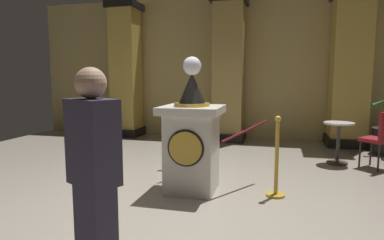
{
  "coord_description": "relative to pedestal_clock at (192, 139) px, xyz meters",
  "views": [
    {
      "loc": [
        1.13,
        -4.07,
        1.51
      ],
      "look_at": [
        0.06,
        0.15,
        0.96
      ],
      "focal_mm": 31.31,
      "sensor_mm": 36.0,
      "label": 1
    }
  ],
  "objects": [
    {
      "name": "pedestal_clock",
      "position": [
        0.0,
        0.0,
        0.0
      ],
      "size": [
        0.79,
        0.79,
        1.78
      ],
      "color": "silver",
      "rests_on": "ground_plane"
    },
    {
      "name": "ground_plane",
      "position": [
        -0.06,
        -0.14,
        -0.7
      ],
      "size": [
        10.41,
        10.41,
        0.0
      ],
      "primitive_type": "plane",
      "color": "#9E9384"
    },
    {
      "name": "bystander_guest",
      "position": [
        -0.13,
        -2.22,
        0.13
      ],
      "size": [
        0.42,
        0.36,
        1.58
      ],
      "color": "#383347",
      "rests_on": "ground_plane"
    },
    {
      "name": "velvet_rope",
      "position": [
        0.26,
        0.58,
        0.09
      ],
      "size": [
        1.39,
        1.38,
        0.22
      ],
      "color": "#591419"
    },
    {
      "name": "column_right",
      "position": [
        2.6,
        3.78,
        0.97
      ],
      "size": [
        0.9,
        0.9,
        3.37
      ],
      "color": "black",
      "rests_on": "ground_plane"
    },
    {
      "name": "column_left",
      "position": [
        -2.71,
        3.78,
        0.97
      ],
      "size": [
        0.77,
        0.77,
        3.37
      ],
      "color": "black",
      "rests_on": "ground_plane"
    },
    {
      "name": "column_centre_rear",
      "position": [
        -0.06,
        3.78,
        0.97
      ],
      "size": [
        0.83,
        0.83,
        3.37
      ],
      "color": "black",
      "rests_on": "ground_plane"
    },
    {
      "name": "cafe_chair_red",
      "position": [
        2.74,
        1.79,
        -0.13
      ],
      "size": [
        0.57,
        0.57,
        0.96
      ],
      "color": "black",
      "rests_on": "ground_plane"
    },
    {
      "name": "potted_palm_left",
      "position": [
        -3.24,
        3.05,
        -0.39
      ],
      "size": [
        0.82,
        0.8,
        1.12
      ],
      "color": "black",
      "rests_on": "ground_plane"
    },
    {
      "name": "back_wall",
      "position": [
        -0.06,
        4.28,
        1.06
      ],
      "size": [
        10.41,
        0.16,
        3.51
      ],
      "primitive_type": "cube",
      "color": "tan",
      "rests_on": "ground_plane"
    },
    {
      "name": "cafe_table",
      "position": [
        2.14,
        1.99,
        -0.23
      ],
      "size": [
        0.51,
        0.51,
        0.74
      ],
      "color": "#332D28",
      "rests_on": "ground_plane"
    },
    {
      "name": "stanchion_near",
      "position": [
        1.09,
        0.05,
        -0.34
      ],
      "size": [
        0.24,
        0.24,
        1.04
      ],
      "color": "gold",
      "rests_on": "ground_plane"
    },
    {
      "name": "stanchion_far",
      "position": [
        -0.57,
        1.1,
        -0.32
      ],
      "size": [
        0.24,
        0.24,
        1.08
      ],
      "color": "gold",
      "rests_on": "ground_plane"
    }
  ]
}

